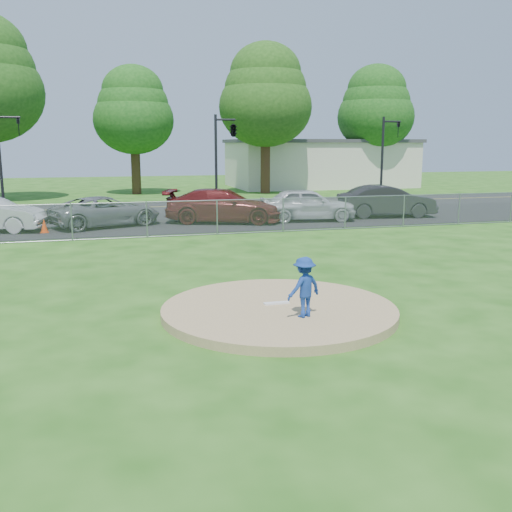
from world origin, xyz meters
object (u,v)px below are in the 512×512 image
Objects in this scene: pitcher at (304,287)px; parked_car_pearl at (307,204)px; traffic_signal_right at (386,152)px; commercial_building at (320,163)px; traffic_cone at (44,226)px; traffic_signal_center at (232,132)px; tree_far_right at (376,107)px; parked_car_charcoal at (387,201)px; parked_car_darkred at (223,206)px; tree_center at (134,110)px; traffic_signal_left at (4,154)px; tree_right at (266,95)px; parked_car_gray at (106,211)px.

pitcher is 17.28m from parked_car_pearl.
pitcher is (-13.96, -22.90, -2.51)m from traffic_signal_right.
commercial_building reaches higher than traffic_cone.
tree_far_right is at bearing 39.04° from traffic_signal_center.
traffic_cone is 17.37m from parked_car_charcoal.
parked_car_darkred is at bearing -122.01° from commercial_building.
tree_center is 1.76× the size of traffic_signal_left.
traffic_cone is at bearing -160.10° from traffic_signal_right.
pitcher is 2.12× the size of traffic_cone.
pitcher is at bearing -104.85° from tree_right.
commercial_building is 2.93× the size of traffic_signal_center.
parked_car_darkred is 8.95m from parked_car_charcoal.
tree_right is at bearing -0.05° from parked_car_pearl.
tree_center is 21.03m from tree_far_right.
parked_car_gray is at bearing 95.97° from parked_car_charcoal.
tree_far_right reaches higher than traffic_signal_left.
traffic_signal_center is at bearing -140.96° from tree_far_right.
tree_right is 18.80× the size of traffic_cone.
commercial_building is 16.14m from traffic_signal_right.
traffic_cone is at bearing 116.66° from parked_car_darkred.
tree_far_right reaches higher than traffic_signal_right.
parked_car_darkred is 1.12× the size of parked_car_charcoal.
parked_car_darkred is at bearing -113.04° from tree_right.
tree_right is at bearing 14.15° from parked_car_charcoal.
tree_center is at bearing 168.69° from tree_right.
traffic_signal_left is 12.77m from parked_car_darkred.
traffic_signal_left is (-24.76, -16.00, 1.20)m from commercial_building.
pitcher is (9.04, -22.90, -2.51)m from traffic_signal_left.
tree_far_right reaches higher than parked_car_darkred.
parked_car_charcoal is at bearing -82.91° from tree_right.
pitcher is (1.27, -34.90, -5.61)m from tree_center.
parked_car_darkred is at bearing -132.93° from tree_far_right.
traffic_signal_left is 0.97× the size of parked_car_darkred.
tree_far_right is 24.77m from parked_car_pearl.
tree_center is (-17.00, -4.00, 4.31)m from commercial_building.
commercial_building is at bearing -5.45° from parked_car_charcoal.
traffic_signal_right is at bearing 0.00° from traffic_signal_center.
tree_far_right reaches higher than traffic_signal_center.
commercial_building reaches higher than pitcher.
commercial_building is 17.99m from tree_center.
traffic_signal_center reaches higher than parked_car_darkred.
tree_center is 2.01× the size of parked_car_pearl.
traffic_signal_left and traffic_signal_right have the same top height.
traffic_signal_left is at bearing -147.13° from commercial_building.
parked_car_pearl is at bearing -124.67° from tree_far_right.
pitcher is at bearing 153.99° from parked_car_charcoal.
tree_right reaches higher than parked_car_gray.
commercial_building is 26.50× the size of traffic_cone.
tree_right is 2.08× the size of traffic_signal_center.
parked_car_charcoal is (7.07, -6.37, -3.76)m from traffic_signal_center.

